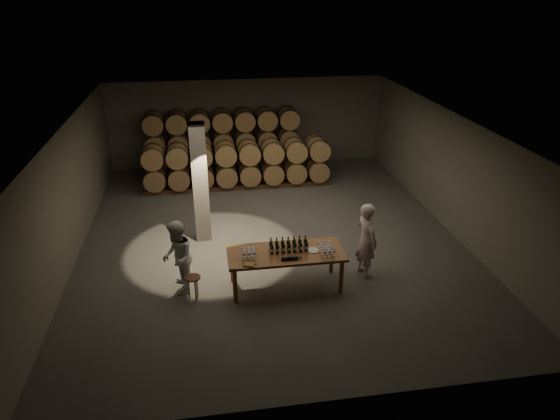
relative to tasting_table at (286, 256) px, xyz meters
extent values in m
plane|color=#575551|center=(0.00, 2.50, -0.80)|extent=(12.00, 12.00, 0.00)
plane|color=#605E59|center=(0.00, 2.50, 2.40)|extent=(12.00, 12.00, 0.00)
plane|color=slate|center=(0.00, 8.50, 0.80)|extent=(10.00, 0.00, 10.00)
plane|color=slate|center=(0.00, -3.50, 0.80)|extent=(10.00, 0.00, 10.00)
plane|color=slate|center=(-5.00, 2.50, 0.80)|extent=(0.00, 12.00, 12.00)
plane|color=slate|center=(5.00, 2.50, 0.80)|extent=(0.00, 12.00, 12.00)
cube|color=gray|center=(-1.80, 2.70, 0.80)|extent=(0.40, 0.40, 3.20)
cylinder|color=brown|center=(-1.18, -0.43, -0.38)|extent=(0.10, 0.10, 0.84)
cylinder|color=brown|center=(1.18, -0.43, -0.38)|extent=(0.10, 0.10, 0.84)
cylinder|color=brown|center=(-1.18, 0.43, -0.38)|extent=(0.10, 0.10, 0.84)
cylinder|color=brown|center=(1.18, 0.43, -0.38)|extent=(0.10, 0.10, 0.84)
cube|color=brown|center=(0.00, 0.00, 0.07)|extent=(2.60, 1.10, 0.06)
cube|color=brown|center=(-0.96, 7.40, -0.74)|extent=(5.48, 0.10, 0.12)
cube|color=brown|center=(-0.96, 8.00, -0.74)|extent=(5.48, 0.10, 0.12)
cylinder|color=#9E7947|center=(-3.30, 7.70, -0.33)|extent=(0.70, 0.95, 0.70)
cylinder|color=black|center=(-3.30, 7.44, -0.33)|extent=(0.73, 0.04, 0.73)
cylinder|color=black|center=(-3.30, 7.96, -0.33)|extent=(0.73, 0.04, 0.73)
cylinder|color=#9E7947|center=(-2.52, 7.70, -0.33)|extent=(0.70, 0.95, 0.70)
cylinder|color=black|center=(-2.52, 7.44, -0.33)|extent=(0.73, 0.04, 0.73)
cylinder|color=black|center=(-2.52, 7.96, -0.33)|extent=(0.73, 0.04, 0.73)
cylinder|color=#9E7947|center=(-1.74, 7.70, -0.33)|extent=(0.70, 0.95, 0.70)
cylinder|color=black|center=(-1.74, 7.44, -0.33)|extent=(0.73, 0.04, 0.73)
cylinder|color=black|center=(-1.74, 7.96, -0.33)|extent=(0.73, 0.04, 0.73)
cylinder|color=#9E7947|center=(-0.96, 7.70, -0.33)|extent=(0.70, 0.95, 0.70)
cylinder|color=black|center=(-0.96, 7.44, -0.33)|extent=(0.73, 0.04, 0.73)
cylinder|color=black|center=(-0.96, 7.96, -0.33)|extent=(0.73, 0.04, 0.73)
cylinder|color=#9E7947|center=(-0.18, 7.70, -0.33)|extent=(0.70, 0.95, 0.70)
cylinder|color=black|center=(-0.18, 7.44, -0.33)|extent=(0.73, 0.04, 0.73)
cylinder|color=black|center=(-0.18, 7.96, -0.33)|extent=(0.73, 0.04, 0.73)
cylinder|color=#9E7947|center=(0.60, 7.70, -0.33)|extent=(0.70, 0.95, 0.70)
cylinder|color=black|center=(0.60, 7.44, -0.33)|extent=(0.73, 0.04, 0.73)
cylinder|color=black|center=(0.60, 7.96, -0.33)|extent=(0.73, 0.04, 0.73)
cylinder|color=#9E7947|center=(1.38, 7.70, -0.33)|extent=(0.70, 0.95, 0.70)
cylinder|color=black|center=(1.38, 7.44, -0.33)|extent=(0.73, 0.04, 0.73)
cylinder|color=black|center=(1.38, 7.96, -0.33)|extent=(0.73, 0.04, 0.73)
cylinder|color=#9E7947|center=(-3.30, 7.70, 0.41)|extent=(0.70, 0.95, 0.70)
cylinder|color=black|center=(-3.30, 7.44, 0.41)|extent=(0.73, 0.04, 0.73)
cylinder|color=black|center=(-3.30, 7.96, 0.41)|extent=(0.73, 0.04, 0.73)
cylinder|color=#9E7947|center=(-2.52, 7.70, 0.41)|extent=(0.70, 0.95, 0.70)
cylinder|color=black|center=(-2.52, 7.44, 0.41)|extent=(0.73, 0.04, 0.73)
cylinder|color=black|center=(-2.52, 7.96, 0.41)|extent=(0.73, 0.04, 0.73)
cylinder|color=#9E7947|center=(-1.74, 7.70, 0.41)|extent=(0.70, 0.95, 0.70)
cylinder|color=black|center=(-1.74, 7.44, 0.41)|extent=(0.73, 0.04, 0.73)
cylinder|color=black|center=(-1.74, 7.96, 0.41)|extent=(0.73, 0.04, 0.73)
cylinder|color=#9E7947|center=(-0.96, 7.70, 0.41)|extent=(0.70, 0.95, 0.70)
cylinder|color=black|center=(-0.96, 7.44, 0.41)|extent=(0.73, 0.04, 0.73)
cylinder|color=black|center=(-0.96, 7.96, 0.41)|extent=(0.73, 0.04, 0.73)
cylinder|color=#9E7947|center=(-0.18, 7.70, 0.41)|extent=(0.70, 0.95, 0.70)
cylinder|color=black|center=(-0.18, 7.44, 0.41)|extent=(0.73, 0.04, 0.73)
cylinder|color=black|center=(-0.18, 7.96, 0.41)|extent=(0.73, 0.04, 0.73)
cylinder|color=#9E7947|center=(0.60, 7.70, 0.41)|extent=(0.70, 0.95, 0.70)
cylinder|color=black|center=(0.60, 7.44, 0.41)|extent=(0.73, 0.04, 0.73)
cylinder|color=black|center=(0.60, 7.96, 0.41)|extent=(0.73, 0.04, 0.73)
cylinder|color=#9E7947|center=(1.38, 7.70, 0.41)|extent=(0.70, 0.95, 0.70)
cylinder|color=black|center=(1.38, 7.44, 0.41)|extent=(0.73, 0.04, 0.73)
cylinder|color=black|center=(1.38, 7.96, 0.41)|extent=(0.73, 0.04, 0.73)
cylinder|color=#9E7947|center=(-3.30, 7.70, 1.15)|extent=(0.70, 0.95, 0.70)
cylinder|color=black|center=(-3.30, 7.44, 1.15)|extent=(0.73, 0.04, 0.73)
cylinder|color=black|center=(-3.30, 7.96, 1.15)|extent=(0.73, 0.04, 0.73)
cylinder|color=#9E7947|center=(-2.52, 7.70, 1.15)|extent=(0.70, 0.95, 0.70)
cylinder|color=black|center=(-2.52, 7.44, 1.15)|extent=(0.73, 0.04, 0.73)
cylinder|color=black|center=(-2.52, 7.96, 1.15)|extent=(0.73, 0.04, 0.73)
cylinder|color=#9E7947|center=(-1.74, 7.70, 1.15)|extent=(0.70, 0.95, 0.70)
cylinder|color=black|center=(-1.74, 7.44, 1.15)|extent=(0.73, 0.04, 0.73)
cylinder|color=black|center=(-1.74, 7.96, 1.15)|extent=(0.73, 0.04, 0.73)
cylinder|color=#9E7947|center=(-0.96, 7.70, 1.15)|extent=(0.70, 0.95, 0.70)
cylinder|color=black|center=(-0.96, 7.44, 1.15)|extent=(0.73, 0.04, 0.73)
cylinder|color=black|center=(-0.96, 7.96, 1.15)|extent=(0.73, 0.04, 0.73)
cylinder|color=#9E7947|center=(-0.18, 7.70, 1.15)|extent=(0.70, 0.95, 0.70)
cylinder|color=black|center=(-0.18, 7.44, 1.15)|extent=(0.73, 0.04, 0.73)
cylinder|color=black|center=(-0.18, 7.96, 1.15)|extent=(0.73, 0.04, 0.73)
cylinder|color=#9E7947|center=(0.60, 7.70, 1.15)|extent=(0.70, 0.95, 0.70)
cylinder|color=black|center=(0.60, 7.44, 1.15)|extent=(0.73, 0.04, 0.73)
cylinder|color=black|center=(0.60, 7.96, 1.15)|extent=(0.73, 0.04, 0.73)
cylinder|color=#9E7947|center=(1.38, 7.70, 1.15)|extent=(0.70, 0.95, 0.70)
cylinder|color=black|center=(1.38, 7.44, 1.15)|extent=(0.73, 0.04, 0.73)
cylinder|color=black|center=(1.38, 7.96, 1.15)|extent=(0.73, 0.04, 0.73)
cube|color=brown|center=(-0.57, 6.00, -0.74)|extent=(6.26, 0.10, 0.12)
cube|color=brown|center=(-0.57, 6.60, -0.74)|extent=(6.26, 0.10, 0.12)
cylinder|color=#9E7947|center=(-3.30, 6.30, -0.33)|extent=(0.70, 0.95, 0.70)
cylinder|color=black|center=(-3.30, 6.04, -0.33)|extent=(0.73, 0.04, 0.73)
cylinder|color=black|center=(-3.30, 6.56, -0.33)|extent=(0.73, 0.04, 0.73)
cylinder|color=#9E7947|center=(-2.52, 6.30, -0.33)|extent=(0.70, 0.95, 0.70)
cylinder|color=black|center=(-2.52, 6.04, -0.33)|extent=(0.73, 0.04, 0.73)
cylinder|color=black|center=(-2.52, 6.56, -0.33)|extent=(0.73, 0.04, 0.73)
cylinder|color=#9E7947|center=(-1.74, 6.30, -0.33)|extent=(0.70, 0.95, 0.70)
cylinder|color=black|center=(-1.74, 6.04, -0.33)|extent=(0.73, 0.04, 0.73)
cylinder|color=black|center=(-1.74, 6.56, -0.33)|extent=(0.73, 0.04, 0.73)
cylinder|color=#9E7947|center=(-0.96, 6.30, -0.33)|extent=(0.70, 0.95, 0.70)
cylinder|color=black|center=(-0.96, 6.04, -0.33)|extent=(0.73, 0.04, 0.73)
cylinder|color=black|center=(-0.96, 6.56, -0.33)|extent=(0.73, 0.04, 0.73)
cylinder|color=#9E7947|center=(-0.18, 6.30, -0.33)|extent=(0.70, 0.95, 0.70)
cylinder|color=black|center=(-0.18, 6.04, -0.33)|extent=(0.73, 0.04, 0.73)
cylinder|color=black|center=(-0.18, 6.56, -0.33)|extent=(0.73, 0.04, 0.73)
cylinder|color=#9E7947|center=(0.60, 6.30, -0.33)|extent=(0.70, 0.95, 0.70)
cylinder|color=black|center=(0.60, 6.04, -0.33)|extent=(0.73, 0.04, 0.73)
cylinder|color=black|center=(0.60, 6.56, -0.33)|extent=(0.73, 0.04, 0.73)
cylinder|color=#9E7947|center=(1.38, 6.30, -0.33)|extent=(0.70, 0.95, 0.70)
cylinder|color=black|center=(1.38, 6.04, -0.33)|extent=(0.73, 0.04, 0.73)
cylinder|color=black|center=(1.38, 6.56, -0.33)|extent=(0.73, 0.04, 0.73)
cylinder|color=#9E7947|center=(2.16, 6.30, -0.33)|extent=(0.70, 0.95, 0.70)
cylinder|color=black|center=(2.16, 6.04, -0.33)|extent=(0.73, 0.04, 0.73)
cylinder|color=black|center=(2.16, 6.56, -0.33)|extent=(0.73, 0.04, 0.73)
cylinder|color=#9E7947|center=(-3.30, 6.30, 0.41)|extent=(0.70, 0.95, 0.70)
cylinder|color=black|center=(-3.30, 6.04, 0.41)|extent=(0.73, 0.04, 0.73)
cylinder|color=black|center=(-3.30, 6.56, 0.41)|extent=(0.73, 0.04, 0.73)
cylinder|color=#9E7947|center=(-2.52, 6.30, 0.41)|extent=(0.70, 0.95, 0.70)
cylinder|color=black|center=(-2.52, 6.04, 0.41)|extent=(0.73, 0.04, 0.73)
cylinder|color=black|center=(-2.52, 6.56, 0.41)|extent=(0.73, 0.04, 0.73)
cylinder|color=#9E7947|center=(-1.74, 6.30, 0.41)|extent=(0.70, 0.95, 0.70)
cylinder|color=black|center=(-1.74, 6.04, 0.41)|extent=(0.73, 0.04, 0.73)
cylinder|color=black|center=(-1.74, 6.56, 0.41)|extent=(0.73, 0.04, 0.73)
cylinder|color=#9E7947|center=(-0.96, 6.30, 0.41)|extent=(0.70, 0.95, 0.70)
cylinder|color=black|center=(-0.96, 6.04, 0.41)|extent=(0.73, 0.04, 0.73)
cylinder|color=black|center=(-0.96, 6.56, 0.41)|extent=(0.73, 0.04, 0.73)
cylinder|color=#9E7947|center=(-0.18, 6.30, 0.41)|extent=(0.70, 0.95, 0.70)
cylinder|color=black|center=(-0.18, 6.04, 0.41)|extent=(0.73, 0.04, 0.73)
cylinder|color=black|center=(-0.18, 6.56, 0.41)|extent=(0.73, 0.04, 0.73)
cylinder|color=#9E7947|center=(0.60, 6.30, 0.41)|extent=(0.70, 0.95, 0.70)
cylinder|color=black|center=(0.60, 6.04, 0.41)|extent=(0.73, 0.04, 0.73)
cylinder|color=black|center=(0.60, 6.56, 0.41)|extent=(0.73, 0.04, 0.73)
cylinder|color=#9E7947|center=(1.38, 6.30, 0.41)|extent=(0.70, 0.95, 0.70)
cylinder|color=black|center=(1.38, 6.04, 0.41)|extent=(0.73, 0.04, 0.73)
cylinder|color=black|center=(1.38, 6.56, 0.41)|extent=(0.73, 0.04, 0.73)
cylinder|color=#9E7947|center=(2.16, 6.30, 0.41)|extent=(0.70, 0.95, 0.70)
cylinder|color=black|center=(2.16, 6.04, 0.41)|extent=(0.73, 0.04, 0.73)
cylinder|color=black|center=(2.16, 6.56, 0.41)|extent=(0.73, 0.04, 0.73)
cylinder|color=black|center=(-0.32, -0.03, 0.21)|extent=(0.08, 0.08, 0.22)
cylinder|color=silver|center=(-0.32, -0.03, 0.20)|extent=(0.08, 0.08, 0.07)
cylinder|color=black|center=(-0.32, -0.03, 0.37)|extent=(0.03, 0.03, 0.09)
cylinder|color=yellow|center=(-0.32, -0.03, 0.42)|extent=(0.03, 0.03, 0.02)
cylinder|color=black|center=(-0.32, 0.12, 0.21)|extent=(0.08, 0.08, 0.22)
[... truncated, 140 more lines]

